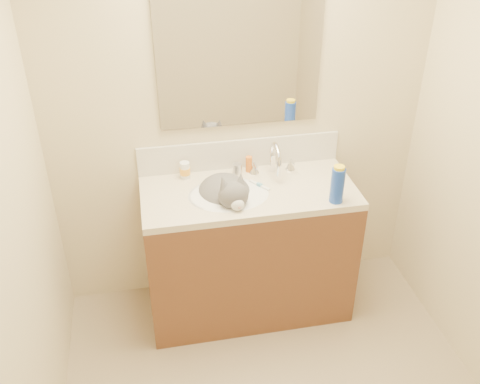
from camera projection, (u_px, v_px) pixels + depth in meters
name	position (u px, v px, depth m)	size (l,w,h in m)	color
room_shell	(309.00, 179.00, 1.84)	(2.24, 2.54, 2.52)	beige
vanity_cabinet	(248.00, 253.00, 3.22)	(1.20, 0.55, 0.82)	brown
counter_slab	(249.00, 192.00, 2.99)	(1.20, 0.55, 0.04)	beige
basin	(229.00, 205.00, 2.98)	(0.45, 0.36, 0.14)	white
faucet	(275.00, 161.00, 3.08)	(0.28, 0.20, 0.21)	silver
cat	(226.00, 196.00, 2.97)	(0.39, 0.45, 0.33)	#545254
backsplash	(240.00, 154.00, 3.16)	(1.20, 0.02, 0.18)	silver
mirror	(240.00, 55.00, 2.85)	(0.90, 0.02, 0.80)	white
pill_bottle	(185.00, 170.00, 3.07)	(0.05, 0.05, 0.10)	white
pill_label	(185.00, 171.00, 3.07)	(0.06, 0.06, 0.04)	#FFAC2A
silver_jar	(237.00, 169.00, 3.12)	(0.05, 0.05, 0.06)	#B7B7BC
amber_bottle	(249.00, 164.00, 3.13)	(0.04, 0.04, 0.10)	orange
toothbrush	(259.00, 185.00, 3.01)	(0.02, 0.15, 0.01)	white
toothbrush_head	(259.00, 185.00, 3.01)	(0.02, 0.03, 0.02)	#60A6CC
spray_can	(337.00, 185.00, 2.83)	(0.07, 0.07, 0.20)	#1A42BC
spray_cap	(339.00, 169.00, 2.78)	(0.06, 0.06, 0.04)	yellow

